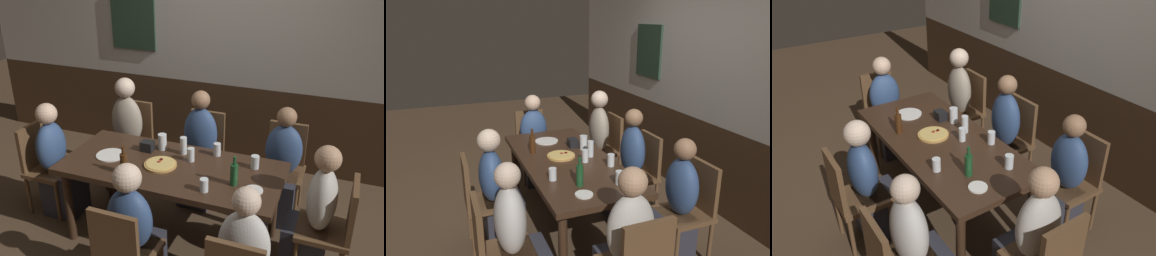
# 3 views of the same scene
# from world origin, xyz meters

# --- Properties ---
(ground_plane) EXTENTS (12.00, 12.00, 0.00)m
(ground_plane) POSITION_xyz_m (0.00, 0.00, 0.00)
(ground_plane) COLOR #4C3826
(wall_back) EXTENTS (6.40, 0.13, 2.60)m
(wall_back) POSITION_xyz_m (-0.01, 1.65, 1.30)
(wall_back) COLOR #3D2819
(wall_back) RESTS_ON ground_plane
(dining_table) EXTENTS (1.86, 0.83, 0.74)m
(dining_table) POSITION_xyz_m (0.00, 0.00, 0.66)
(dining_table) COLOR #382316
(dining_table) RESTS_ON ground_plane
(chair_mid_near) EXTENTS (0.40, 0.40, 0.88)m
(chair_mid_near) POSITION_xyz_m (0.00, -0.83, 0.50)
(chair_mid_near) COLOR brown
(chair_mid_near) RESTS_ON ground_plane
(chair_right_far) EXTENTS (0.40, 0.40, 0.88)m
(chair_right_far) POSITION_xyz_m (0.82, 0.83, 0.50)
(chair_right_far) COLOR brown
(chair_right_far) RESTS_ON ground_plane
(chair_left_far) EXTENTS (0.40, 0.40, 0.88)m
(chair_left_far) POSITION_xyz_m (-0.82, 0.83, 0.50)
(chair_left_far) COLOR brown
(chair_left_far) RESTS_ON ground_plane
(chair_mid_far) EXTENTS (0.40, 0.40, 0.88)m
(chair_mid_far) POSITION_xyz_m (0.00, 0.83, 0.50)
(chair_mid_far) COLOR brown
(chair_mid_far) RESTS_ON ground_plane
(chair_head_west) EXTENTS (0.40, 0.40, 0.88)m
(chair_head_west) POSITION_xyz_m (-1.35, 0.00, 0.50)
(chair_head_west) COLOR brown
(chair_head_west) RESTS_ON ground_plane
(chair_head_east) EXTENTS (0.40, 0.40, 0.88)m
(chair_head_east) POSITION_xyz_m (1.35, 0.00, 0.50)
(chair_head_east) COLOR brown
(chair_head_east) RESTS_ON ground_plane
(person_mid_near) EXTENTS (0.34, 0.37, 1.12)m
(person_mid_near) POSITION_xyz_m (0.00, -0.67, 0.48)
(person_mid_near) COLOR #2D2D38
(person_mid_near) RESTS_ON ground_plane
(person_right_far) EXTENTS (0.34, 0.37, 1.12)m
(person_right_far) POSITION_xyz_m (0.82, 0.67, 0.47)
(person_right_far) COLOR #2D2D38
(person_right_far) RESTS_ON ground_plane
(person_left_far) EXTENTS (0.34, 0.37, 1.20)m
(person_left_far) POSITION_xyz_m (-0.82, 0.67, 0.51)
(person_left_far) COLOR #2D2D38
(person_left_far) RESTS_ON ground_plane
(person_mid_far) EXTENTS (0.34, 0.37, 1.17)m
(person_mid_far) POSITION_xyz_m (-0.00, 0.67, 0.49)
(person_mid_far) COLOR #2D2D38
(person_mid_far) RESTS_ON ground_plane
(person_head_west) EXTENTS (0.37, 0.34, 1.13)m
(person_head_west) POSITION_xyz_m (-1.18, 0.00, 0.48)
(person_head_west) COLOR #2D2D38
(person_head_west) RESTS_ON ground_plane
(person_head_east) EXTENTS (0.37, 0.34, 1.14)m
(person_head_east) POSITION_xyz_m (1.18, 0.00, 0.48)
(person_head_east) COLOR #2D2D38
(person_head_east) RESTS_ON ground_plane
(pizza) EXTENTS (0.28, 0.28, 0.03)m
(pizza) POSITION_xyz_m (-0.08, -0.03, 0.75)
(pizza) COLOR tan
(pizza) RESTS_ON dining_table
(pint_glass_stout) EXTENTS (0.06, 0.06, 0.16)m
(pint_glass_stout) POSITION_xyz_m (0.02, 0.24, 0.81)
(pint_glass_stout) COLOR silver
(pint_glass_stout) RESTS_ON dining_table
(tumbler_water) EXTENTS (0.06, 0.06, 0.11)m
(tumbler_water) POSITION_xyz_m (0.30, 0.32, 0.79)
(tumbler_water) COLOR silver
(tumbler_water) RESTS_ON dining_table
(beer_glass_tall) EXTENTS (0.06, 0.06, 0.12)m
(beer_glass_tall) POSITION_xyz_m (0.13, 0.14, 0.79)
(beer_glass_tall) COLOR silver
(beer_glass_tall) RESTS_ON dining_table
(highball_clear) EXTENTS (0.07, 0.07, 0.10)m
(highball_clear) POSITION_xyz_m (0.39, -0.27, 0.78)
(highball_clear) COLOR silver
(highball_clear) RESTS_ON dining_table
(tumbler_short) EXTENTS (0.07, 0.07, 0.11)m
(tumbler_short) POSITION_xyz_m (0.66, 0.21, 0.79)
(tumbler_short) COLOR silver
(tumbler_short) RESTS_ON dining_table
(pint_glass_pale) EXTENTS (0.08, 0.08, 0.15)m
(pint_glass_pale) POSITION_xyz_m (-0.19, 0.25, 0.81)
(pint_glass_pale) COLOR silver
(pint_glass_pale) RESTS_ON dining_table
(beer_bottle_green) EXTENTS (0.06, 0.06, 0.24)m
(beer_bottle_green) POSITION_xyz_m (0.57, -0.10, 0.84)
(beer_bottle_green) COLOR #194723
(beer_bottle_green) RESTS_ON dining_table
(beer_bottle_brown) EXTENTS (0.06, 0.06, 0.25)m
(beer_bottle_brown) POSITION_xyz_m (-0.30, -0.26, 0.84)
(beer_bottle_brown) COLOR #42230F
(beer_bottle_brown) RESTS_ON dining_table
(plate_white_large) EXTENTS (0.25, 0.25, 0.01)m
(plate_white_large) POSITION_xyz_m (-0.57, -0.03, 0.75)
(plate_white_large) COLOR white
(plate_white_large) RESTS_ON dining_table
(plate_white_small) EXTENTS (0.14, 0.14, 0.01)m
(plate_white_small) POSITION_xyz_m (0.74, -0.13, 0.75)
(plate_white_small) COLOR white
(plate_white_small) RESTS_ON dining_table
(condiment_caddy) EXTENTS (0.11, 0.09, 0.09)m
(condiment_caddy) POSITION_xyz_m (-0.31, 0.18, 0.79)
(condiment_caddy) COLOR black
(condiment_caddy) RESTS_ON dining_table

